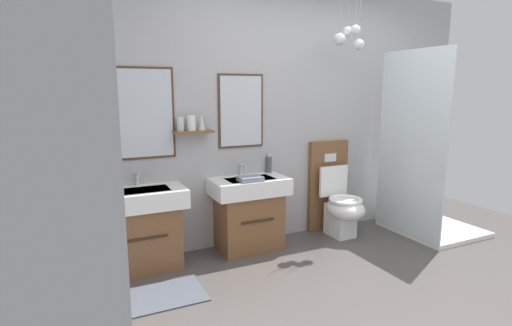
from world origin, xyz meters
TOP-DOWN VIEW (x-y plane):
  - ground_plane at (0.00, 0.00)m, footprint 5.65×4.60m
  - wall_back at (-0.02, 1.64)m, footprint 4.45×0.51m
  - wall_left at (-2.16, 0.00)m, footprint 0.12×3.40m
  - bath_mat at (-1.60, 0.83)m, footprint 0.68×0.44m
  - vanity_sink_left at (-1.60, 1.40)m, footprint 0.74×0.45m
  - tap_on_left_sink at (-1.60, 1.55)m, footprint 0.03×0.13m
  - vanity_sink_right at (-0.59, 1.40)m, footprint 0.74×0.45m
  - tap_on_right_sink at (-0.59, 1.55)m, footprint 0.03×0.13m
  - toilet at (0.45, 1.38)m, footprint 0.48×0.63m
  - toothbrush_cup at (-1.89, 1.54)m, footprint 0.07×0.07m
  - soap_dispenser at (-0.29, 1.55)m, footprint 0.06×0.06m
  - folded_hand_towel at (-0.63, 1.28)m, footprint 0.22×0.16m
  - shower_tray at (1.30, 0.97)m, footprint 0.85×0.89m

SIDE VIEW (x-z plane):
  - ground_plane at x=0.00m, z-range -0.10..0.00m
  - bath_mat at x=-1.60m, z-range 0.00..0.01m
  - toilet at x=0.45m, z-range -0.12..0.88m
  - vanity_sink_left at x=-1.60m, z-range 0.03..0.74m
  - vanity_sink_right at x=-0.59m, z-range 0.03..0.74m
  - shower_tray at x=1.30m, z-range -0.54..1.41m
  - folded_hand_towel at x=-0.63m, z-range 0.71..0.76m
  - toothbrush_cup at x=-1.89m, z-range 0.67..0.88m
  - tap_on_left_sink at x=-1.60m, z-range 0.73..0.84m
  - tap_on_right_sink at x=-0.59m, z-range 0.73..0.84m
  - soap_dispenser at x=-0.29m, z-range 0.70..0.90m
  - wall_left at x=-2.16m, z-range 0.00..2.59m
  - wall_back at x=-0.02m, z-range 0.00..2.59m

